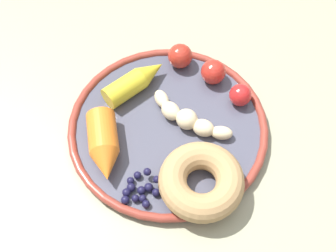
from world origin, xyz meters
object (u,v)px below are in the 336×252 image
at_px(donut, 201,181).
at_px(blueberry_pile, 141,189).
at_px(tomato_far, 213,72).
at_px(dining_table, 172,158).
at_px(carrot_orange, 104,146).
at_px(banana, 189,118).
at_px(carrot_yellow, 135,81).
at_px(plate, 168,127).
at_px(tomato_near, 240,95).
at_px(tomato_mid, 180,56).

height_order(donut, blueberry_pile, donut).
bearing_deg(donut, tomato_far, 51.67).
height_order(dining_table, carrot_orange, carrot_orange).
height_order(dining_table, blueberry_pile, blueberry_pile).
xyz_separation_m(banana, carrot_orange, (-0.13, 0.02, 0.01)).
bearing_deg(dining_table, donut, -101.94).
relative_size(carrot_yellow, blueberry_pile, 1.78).
distance_m(plate, tomato_near, 0.12).
xyz_separation_m(carrot_orange, tomato_mid, (0.17, 0.08, -0.00)).
bearing_deg(tomato_near, blueberry_pile, -164.64).
relative_size(banana, carrot_orange, 1.16).
height_order(plate, blueberry_pile, blueberry_pile).
bearing_deg(banana, dining_table, 134.15).
bearing_deg(tomato_far, tomato_mid, 117.68).
bearing_deg(plate, banana, -18.82).
bearing_deg(dining_table, tomato_mid, 53.40).
height_order(carrot_yellow, blueberry_pile, carrot_yellow).
bearing_deg(dining_table, banana, -45.85).
relative_size(dining_table, carrot_orange, 8.30).
distance_m(dining_table, carrot_yellow, 0.16).
bearing_deg(banana, donut, -112.74).
bearing_deg(dining_table, tomato_near, -12.92).
height_order(blueberry_pile, tomato_far, tomato_far).
relative_size(plate, carrot_orange, 2.65).
xyz_separation_m(tomato_near, tomato_far, (-0.01, 0.05, 0.00)).
distance_m(dining_table, blueberry_pile, 0.18).
relative_size(donut, blueberry_pile, 1.86).
distance_m(carrot_yellow, tomato_mid, 0.08).
bearing_deg(banana, tomato_mid, 65.37).
distance_m(blueberry_pile, tomato_mid, 0.22).
height_order(plate, carrot_yellow, carrot_yellow).
distance_m(banana, tomato_near, 0.09).
bearing_deg(dining_table, tomato_far, 19.47).
bearing_deg(donut, dining_table, 78.06).
bearing_deg(tomato_near, donut, -144.77).
distance_m(tomato_near, tomato_mid, 0.11).
bearing_deg(donut, banana, 67.26).
height_order(banana, tomato_far, tomato_far).
height_order(banana, donut, donut).
height_order(carrot_orange, carrot_yellow, carrot_orange).
height_order(banana, tomato_near, tomato_near).
relative_size(dining_table, banana, 7.16).
xyz_separation_m(dining_table, donut, (-0.02, -0.11, 0.14)).
bearing_deg(banana, tomato_far, 33.36).
distance_m(plate, carrot_yellow, 0.09).
height_order(blueberry_pile, tomato_near, tomato_near).
bearing_deg(donut, blueberry_pile, 154.04).
height_order(dining_table, carrot_yellow, carrot_yellow).
bearing_deg(plate, carrot_yellow, 95.28).
bearing_deg(tomato_near, tomato_mid, 110.06).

